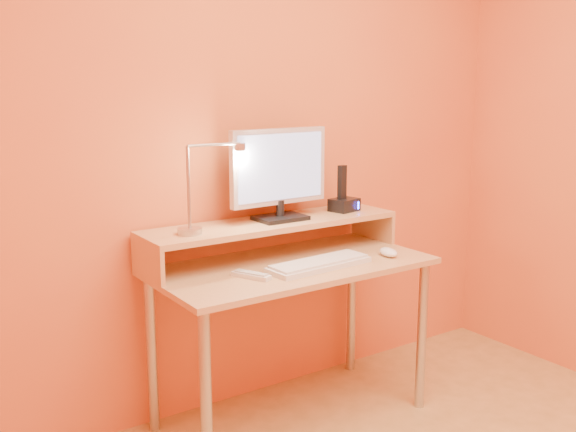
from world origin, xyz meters
TOP-DOWN VIEW (x-y plane):
  - wall_back at (0.00, 1.50)m, footprint 3.00×0.04m
  - desk_leg_fl at (-0.55, 0.93)m, footprint 0.04×0.04m
  - desk_leg_fr at (0.55, 0.93)m, footprint 0.04×0.04m
  - desk_leg_bl at (-0.55, 1.43)m, footprint 0.04×0.04m
  - desk_leg_br at (0.55, 1.43)m, footprint 0.04×0.04m
  - desk_lower at (0.00, 1.18)m, footprint 1.20×0.60m
  - shelf_riser_left at (-0.59, 1.33)m, footprint 0.02×0.30m
  - shelf_riser_right at (0.59, 1.33)m, footprint 0.02×0.30m
  - desk_shelf at (0.00, 1.33)m, footprint 1.20×0.30m
  - monitor_foot at (0.04, 1.33)m, footprint 0.22×0.16m
  - monitor_neck at (0.04, 1.33)m, footprint 0.04×0.04m
  - monitor_panel at (0.04, 1.34)m, footprint 0.49×0.05m
  - monitor_back at (0.04, 1.36)m, footprint 0.44×0.03m
  - monitor_screen at (0.04, 1.32)m, footprint 0.45×0.02m
  - lamp_base at (-0.42, 1.30)m, footprint 0.10×0.10m
  - lamp_post at (-0.42, 1.30)m, footprint 0.01×0.01m
  - lamp_arm at (-0.30, 1.30)m, footprint 0.24×0.01m
  - lamp_head at (-0.18, 1.30)m, footprint 0.04×0.04m
  - lamp_bulb at (-0.18, 1.30)m, footprint 0.03×0.03m
  - phone_dock at (0.41, 1.33)m, footprint 0.15×0.13m
  - phone_handset at (0.39, 1.33)m, footprint 0.04×0.03m
  - phone_led at (0.45, 1.28)m, footprint 0.01×0.00m
  - keyboard at (0.06, 1.06)m, footprint 0.48×0.18m
  - mouse at (0.42, 1.03)m, footprint 0.08×0.12m
  - remote_control at (-0.26, 1.09)m, footprint 0.11×0.17m

SIDE VIEW (x-z plane):
  - desk_leg_fl at x=-0.55m, z-range 0.00..0.69m
  - desk_leg_fr at x=0.55m, z-range 0.00..0.69m
  - desk_leg_bl at x=-0.55m, z-range 0.00..0.69m
  - desk_leg_br at x=0.55m, z-range 0.00..0.69m
  - desk_lower at x=0.00m, z-range 0.70..0.72m
  - remote_control at x=-0.26m, z-range 0.72..0.74m
  - keyboard at x=0.06m, z-range 0.72..0.74m
  - mouse at x=0.42m, z-range 0.72..0.76m
  - shelf_riser_left at x=-0.59m, z-range 0.72..0.85m
  - shelf_riser_right at x=0.59m, z-range 0.72..0.85m
  - desk_shelf at x=0.00m, z-range 0.86..0.88m
  - monitor_foot at x=0.04m, z-range 0.88..0.90m
  - lamp_base at x=-0.42m, z-range 0.88..0.90m
  - phone_dock at x=0.41m, z-range 0.88..0.94m
  - phone_led at x=0.45m, z-range 0.89..0.93m
  - monitor_neck at x=0.04m, z-range 0.90..0.97m
  - phone_handset at x=0.39m, z-range 0.94..1.10m
  - lamp_post at x=-0.42m, z-range 0.91..1.24m
  - monitor_panel at x=0.04m, z-range 0.95..1.28m
  - monitor_back at x=0.04m, z-range 0.98..1.26m
  - monitor_screen at x=0.04m, z-range 0.97..1.26m
  - lamp_bulb at x=-0.18m, z-range 1.20..1.21m
  - lamp_head at x=-0.18m, z-range 1.21..1.24m
  - lamp_arm at x=-0.30m, z-range 1.23..1.24m
  - wall_back at x=0.00m, z-range 0.00..2.50m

